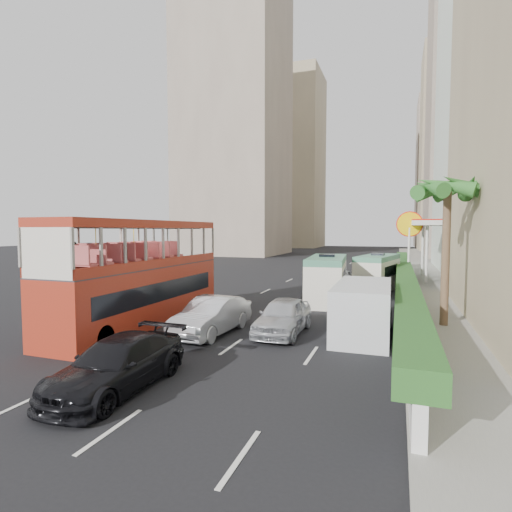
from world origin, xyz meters
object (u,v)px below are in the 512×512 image
at_px(panel_van_far, 376,269).
at_px(palm_tree, 446,257).
at_px(car_silver_lane_b, 283,333).
at_px(minibus_near, 327,279).
at_px(car_silver_lane_a, 212,334).
at_px(minibus_far, 378,273).
at_px(car_black, 118,389).
at_px(double_decker_bus, 141,273).
at_px(shell_station, 449,251).
at_px(van_asset, 338,290).
at_px(panel_van_near, 363,309).

xyz_separation_m(panel_van_far, palm_tree, (3.99, -19.35, 2.46)).
height_order(car_silver_lane_b, minibus_near, minibus_near).
height_order(car_silver_lane_a, palm_tree, palm_tree).
xyz_separation_m(minibus_near, minibus_far, (2.84, 5.98, -0.10)).
distance_m(car_silver_lane_b, palm_tree, 8.32).
bearing_deg(panel_van_far, car_black, -99.21).
bearing_deg(minibus_near, double_decker_bus, -133.51).
bearing_deg(double_decker_bus, car_silver_lane_a, -6.86).
distance_m(panel_van_far, shell_station, 6.46).
xyz_separation_m(double_decker_bus, car_silver_lane_a, (4.01, -0.48, -2.53)).
xyz_separation_m(car_silver_lane_b, minibus_near, (0.48, 8.64, 1.45)).
bearing_deg(car_silver_lane_b, car_silver_lane_a, -159.02).
xyz_separation_m(double_decker_bus, van_asset, (7.46, 14.61, -2.53)).
height_order(minibus_far, palm_tree, palm_tree).
xyz_separation_m(car_silver_lane_a, minibus_far, (6.29, 15.76, 1.35)).
height_order(minibus_near, shell_station, shell_station).
relative_size(car_black, palm_tree, 0.79).
relative_size(panel_van_near, palm_tree, 0.89).
distance_m(minibus_far, panel_van_near, 13.65).
distance_m(double_decker_bus, car_silver_lane_b, 7.45).
relative_size(car_silver_lane_b, van_asset, 0.88).
relative_size(car_silver_lane_a, car_silver_lane_b, 1.06).
bearing_deg(palm_tree, car_black, -131.35).
xyz_separation_m(car_silver_lane_a, van_asset, (3.45, 15.09, 0.00)).
bearing_deg(car_silver_lane_b, panel_van_far, 82.86).
bearing_deg(double_decker_bus, panel_van_far, 67.20).
bearing_deg(panel_van_near, minibus_near, 109.73).
height_order(van_asset, minibus_near, minibus_near).
distance_m(van_asset, panel_van_near, 13.33).
bearing_deg(minibus_near, shell_station, 53.22).
height_order(minibus_near, minibus_far, minibus_near).
height_order(car_silver_lane_b, panel_van_far, panel_van_far).
relative_size(double_decker_bus, panel_van_far, 2.39).
relative_size(minibus_near, minibus_far, 1.07).
relative_size(car_silver_lane_b, palm_tree, 0.72).
xyz_separation_m(panel_van_near, palm_tree, (3.48, 2.37, 2.25)).
bearing_deg(double_decker_bus, car_black, -59.10).
relative_size(car_silver_lane_b, minibus_far, 0.76).
relative_size(car_silver_lane_b, car_black, 0.92).
distance_m(van_asset, panel_van_far, 9.10).
bearing_deg(panel_van_far, minibus_near, -98.19).
height_order(car_silver_lane_a, car_silver_lane_b, car_silver_lane_a).
height_order(car_silver_lane_b, van_asset, car_silver_lane_b).
bearing_deg(minibus_far, car_black, -93.72).
bearing_deg(car_black, car_silver_lane_a, 91.29).
height_order(minibus_far, panel_van_near, minibus_far).
bearing_deg(minibus_near, panel_van_far, 75.64).
bearing_deg(palm_tree, minibus_far, 107.26).
bearing_deg(shell_station, panel_van_near, -104.88).
bearing_deg(panel_van_near, panel_van_far, 90.53).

